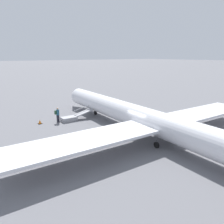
% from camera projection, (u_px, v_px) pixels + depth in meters
% --- Properties ---
extents(ground_plane, '(600.00, 600.00, 0.00)m').
position_uv_depth(ground_plane, '(143.00, 136.00, 21.47)').
color(ground_plane, slate).
extents(airplane_main, '(34.27, 26.56, 5.90)m').
position_uv_depth(airplane_main, '(150.00, 121.00, 20.29)').
color(airplane_main, silver).
rests_on(airplane_main, ground).
extents(boarding_stairs, '(1.15, 4.04, 1.54)m').
position_uv_depth(boarding_stairs, '(72.00, 118.00, 26.35)').
color(boarding_stairs, '#99999E').
rests_on(boarding_stairs, ground).
extents(passenger, '(0.36, 0.54, 1.74)m').
position_uv_depth(passenger, '(57.00, 114.00, 25.55)').
color(passenger, '#23232D').
rests_on(passenger, ground).
extents(traffic_cone_near_stairs, '(0.45, 0.45, 0.50)m').
position_uv_depth(traffic_cone_near_stairs, '(40.00, 122.00, 25.08)').
color(traffic_cone_near_stairs, black).
rests_on(traffic_cone_near_stairs, ground).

